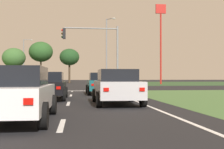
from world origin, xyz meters
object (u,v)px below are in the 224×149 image
(traffic_signal_near_right, at_px, (97,46))
(pedestrian_at_median, at_px, (51,77))
(car_blue_fifth, at_px, (41,80))
(street_lamp_third, at_px, (107,49))
(car_beige_fourth, at_px, (36,80))
(car_white_near, at_px, (16,93))
(treeline_third, at_px, (41,52))
(car_black_seventh, at_px, (49,85))
(car_teal_sixth, at_px, (101,83))
(treeline_second, at_px, (14,58))
(street_lamp_fourth, at_px, (24,59))
(treeline_fourth, at_px, (69,57))
(fastfood_pole_sign, at_px, (161,27))
(car_silver_third, at_px, (117,87))

(traffic_signal_near_right, height_order, pedestrian_at_median, traffic_signal_near_right)
(car_blue_fifth, height_order, street_lamp_third, street_lamp_third)
(car_beige_fourth, bearing_deg, street_lamp_third, 171.94)
(car_white_near, height_order, treeline_third, treeline_third)
(car_white_near, distance_m, car_black_seventh, 7.85)
(treeline_third, bearing_deg, car_beige_fourth, -85.06)
(car_teal_sixth, relative_size, car_black_seventh, 1.01)
(traffic_signal_near_right, bearing_deg, treeline_second, 112.18)
(street_lamp_third, xyz_separation_m, treeline_second, (-17.75, 19.85, -0.21))
(pedestrian_at_median, bearing_deg, street_lamp_fourth, 119.20)
(pedestrian_at_median, bearing_deg, car_teal_sixth, -66.11)
(car_white_near, height_order, pedestrian_at_median, pedestrian_at_median)
(car_blue_fifth, bearing_deg, treeline_fourth, -113.21)
(fastfood_pole_sign, bearing_deg, car_white_near, -111.64)
(car_black_seventh, relative_size, treeline_second, 0.60)
(car_teal_sixth, relative_size, pedestrian_at_median, 2.41)
(pedestrian_at_median, relative_size, treeline_fourth, 0.26)
(fastfood_pole_sign, bearing_deg, treeline_third, 141.77)
(car_black_seventh, distance_m, fastfood_pole_sign, 37.91)
(treeline_third, bearing_deg, car_silver_third, -79.72)
(car_black_seventh, height_order, fastfood_pole_sign, fastfood_pole_sign)
(fastfood_pole_sign, bearing_deg, car_beige_fourth, -168.53)
(car_black_seventh, height_order, treeline_third, treeline_third)
(traffic_signal_near_right, bearing_deg, pedestrian_at_median, 107.37)
(car_white_near, distance_m, car_silver_third, 5.77)
(car_silver_third, distance_m, traffic_signal_near_right, 13.87)
(street_lamp_fourth, xyz_separation_m, treeline_second, (-1.08, -6.17, -0.24))
(pedestrian_at_median, bearing_deg, street_lamp_third, 0.94)
(traffic_signal_near_right, bearing_deg, car_black_seventh, -108.25)
(car_silver_third, distance_m, treeline_second, 52.76)
(traffic_signal_near_right, bearing_deg, street_lamp_third, 81.01)
(car_blue_fifth, relative_size, street_lamp_fourth, 0.45)
(car_beige_fourth, bearing_deg, treeline_fourth, -105.55)
(car_blue_fifth, bearing_deg, pedestrian_at_median, 109.72)
(car_black_seventh, bearing_deg, treeline_third, 97.30)
(car_silver_third, xyz_separation_m, car_teal_sixth, (-0.05, 7.71, -0.01))
(street_lamp_third, bearing_deg, car_black_seventh, -102.55)
(traffic_signal_near_right, distance_m, fastfood_pole_sign, 26.75)
(car_silver_third, height_order, traffic_signal_near_right, traffic_signal_near_right)
(car_white_near, relative_size, treeline_fourth, 0.60)
(traffic_signal_near_right, bearing_deg, car_white_near, -101.01)
(fastfood_pole_sign, height_order, treeline_third, fastfood_pole_sign)
(car_silver_third, bearing_deg, car_teal_sixth, 90.36)
(car_beige_fourth, bearing_deg, car_black_seventh, 99.08)
(car_white_near, relative_size, pedestrian_at_median, 2.32)
(car_blue_fifth, xyz_separation_m, treeline_second, (-7.10, 12.38, 4.58))
(car_teal_sixth, bearing_deg, pedestrian_at_median, 103.09)
(treeline_second, bearing_deg, treeline_fourth, -8.43)
(car_teal_sixth, distance_m, street_lamp_fourth, 51.00)
(car_beige_fourth, relative_size, treeline_third, 0.48)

